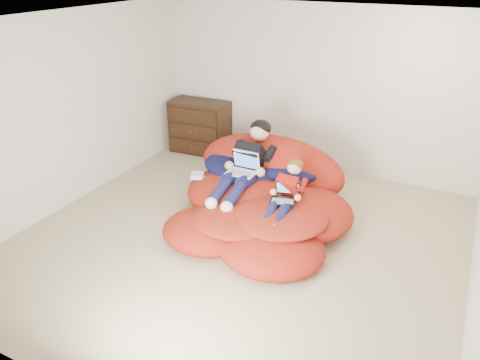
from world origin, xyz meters
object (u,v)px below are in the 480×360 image
(beanbag_pile, at_px, (263,196))
(dresser, at_px, (200,127))
(laptop_white, at_px, (244,167))
(younger_boy, at_px, (287,190))
(older_boy, at_px, (248,160))
(laptop_black, at_px, (285,195))

(beanbag_pile, bearing_deg, dresser, 140.52)
(dresser, xyz_separation_m, laptop_white, (1.62, -1.58, 0.20))
(dresser, xyz_separation_m, beanbag_pile, (1.88, -1.55, -0.17))
(dresser, distance_m, beanbag_pile, 2.44)
(younger_boy, bearing_deg, dresser, 141.68)
(dresser, height_order, older_boy, older_boy)
(dresser, bearing_deg, laptop_black, -39.08)
(dresser, height_order, laptop_white, dresser)
(beanbag_pile, bearing_deg, laptop_white, -172.24)
(younger_boy, distance_m, laptop_white, 0.74)
(younger_boy, distance_m, laptop_black, 0.07)
(older_boy, height_order, younger_boy, older_boy)
(dresser, height_order, laptop_black, dresser)
(laptop_white, bearing_deg, laptop_black, -23.11)
(laptop_white, relative_size, laptop_black, 0.99)
(younger_boy, height_order, laptop_white, younger_boy)
(older_boy, height_order, laptop_black, older_boy)
(beanbag_pile, bearing_deg, laptop_black, -37.29)
(laptop_white, height_order, laptop_black, laptop_white)
(dresser, bearing_deg, beanbag_pile, -39.48)
(beanbag_pile, relative_size, laptop_white, 6.86)
(dresser, relative_size, laptop_black, 2.80)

